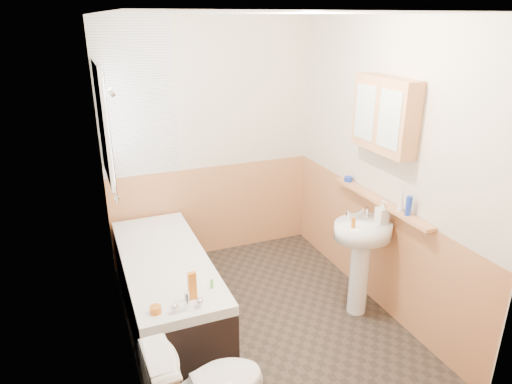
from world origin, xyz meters
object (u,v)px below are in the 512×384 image
pine_shelf (380,201)px  medicine_cabinet (385,115)px  bathtub (167,284)px  sink (361,249)px

pine_shelf → medicine_cabinet: (-0.03, 0.02, 0.74)m
pine_shelf → medicine_cabinet: size_ratio=1.90×
bathtub → pine_shelf: 1.99m
sink → medicine_cabinet: size_ratio=1.50×
sink → medicine_cabinet: bearing=30.7°
bathtub → medicine_cabinet: bearing=-16.9°
bathtub → pine_shelf: pine_shelf is taller
bathtub → sink: (1.57, -0.62, 0.33)m
bathtub → sink: bearing=-21.5°
bathtub → pine_shelf: (1.77, -0.55, 0.72)m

